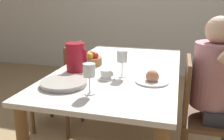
# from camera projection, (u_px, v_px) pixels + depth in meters

# --- Properties ---
(dining_table) EXTENTS (0.90, 1.63, 0.77)m
(dining_table) POSITION_uv_depth(u_px,v_px,m) (120.00, 81.00, 1.99)
(dining_table) COLOR silver
(dining_table) RESTS_ON ground_plane
(chair_person_side) EXTENTS (0.42, 0.42, 0.88)m
(chair_person_side) POSITION_uv_depth(u_px,v_px,m) (203.00, 114.00, 1.83)
(chair_person_side) COLOR brown
(chair_person_side) RESTS_ON ground_plane
(chair_opposite) EXTENTS (0.42, 0.42, 0.88)m
(chair_opposite) POSITION_uv_depth(u_px,v_px,m) (63.00, 84.00, 2.45)
(chair_opposite) COLOR brown
(chair_opposite) RESTS_ON ground_plane
(person_seated) EXTENTS (0.39, 0.41, 1.18)m
(person_seated) POSITION_uv_depth(u_px,v_px,m) (218.00, 85.00, 1.76)
(person_seated) COLOR #33333D
(person_seated) RESTS_ON ground_plane
(red_pitcher) EXTENTS (0.16, 0.14, 0.21)m
(red_pitcher) POSITION_uv_depth(u_px,v_px,m) (76.00, 57.00, 1.84)
(red_pitcher) COLOR #A31423
(red_pitcher) RESTS_ON dining_table
(wine_glass_water) EXTENTS (0.07, 0.07, 0.19)m
(wine_glass_water) POSITION_uv_depth(u_px,v_px,m) (122.00, 58.00, 1.69)
(wine_glass_water) COLOR white
(wine_glass_water) RESTS_ON dining_table
(wine_glass_juice) EXTENTS (0.07, 0.07, 0.18)m
(wine_glass_juice) POSITION_uv_depth(u_px,v_px,m) (89.00, 72.00, 1.39)
(wine_glass_juice) COLOR white
(wine_glass_juice) RESTS_ON dining_table
(teacup_near_person) EXTENTS (0.13, 0.13, 0.06)m
(teacup_near_person) POSITION_uv_depth(u_px,v_px,m) (106.00, 75.00, 1.68)
(teacup_near_person) COLOR white
(teacup_near_person) RESTS_ON dining_table
(serving_tray) EXTENTS (0.29, 0.29, 0.03)m
(serving_tray) POSITION_uv_depth(u_px,v_px,m) (64.00, 83.00, 1.56)
(serving_tray) COLOR #B7B2A8
(serving_tray) RESTS_ON dining_table
(bread_plate) EXTENTS (0.22, 0.22, 0.09)m
(bread_plate) POSITION_uv_depth(u_px,v_px,m) (152.00, 79.00, 1.61)
(bread_plate) COLOR white
(bread_plate) RESTS_ON dining_table
(fruit_bowl) EXTENTS (0.18, 0.18, 0.11)m
(fruit_bowl) POSITION_uv_depth(u_px,v_px,m) (91.00, 59.00, 2.03)
(fruit_bowl) COLOR #9E6B3D
(fruit_bowl) RESTS_ON dining_table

